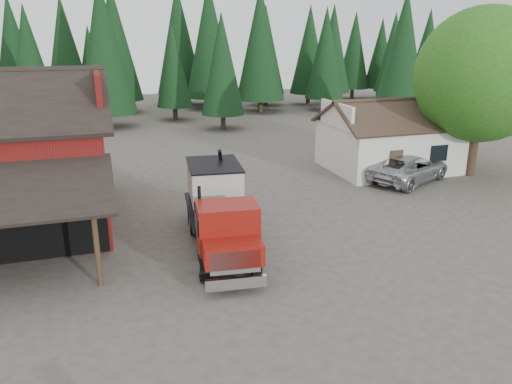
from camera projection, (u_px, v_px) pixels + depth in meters
name	position (u px, v px, depth m)	size (l,w,h in m)	color
ground	(267.00, 289.00, 17.59)	(120.00, 120.00, 0.00)	#4C453C
farmhouse	(390.00, 144.00, 32.64)	(8.60, 6.42, 4.65)	silver
deciduous_tree	(483.00, 80.00, 29.77)	(8.00, 8.00, 10.20)	#382619
conifer_backdrop	(145.00, 113.00, 55.66)	(76.00, 16.00, 16.00)	black
near_pine_b	(222.00, 64.00, 44.72)	(3.96, 3.96, 10.40)	#382619
near_pine_c	(403.00, 52.00, 45.44)	(4.84, 4.84, 12.40)	#382619
near_pine_d	(103.00, 46.00, 44.98)	(5.28, 5.28, 13.40)	#382619
feed_truck	(219.00, 208.00, 20.49)	(3.12, 8.58, 3.79)	black
silver_car	(409.00, 168.00, 30.04)	(2.73, 5.93, 1.65)	#B4B7BD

